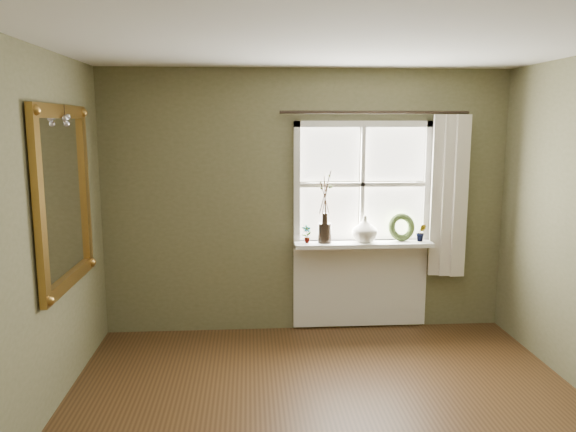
{
  "coord_description": "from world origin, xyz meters",
  "views": [
    {
      "loc": [
        -0.57,
        -3.23,
        2.08
      ],
      "look_at": [
        -0.23,
        1.55,
        1.28
      ],
      "focal_mm": 35.0,
      "sensor_mm": 36.0,
      "label": 1
    }
  ],
  "objects_px": {
    "wreath": "(401,230)",
    "cream_vase": "(365,229)",
    "dark_jug": "(325,233)",
    "gilt_mirror": "(64,197)"
  },
  "relations": [
    {
      "from": "dark_jug",
      "to": "cream_vase",
      "type": "xyz_separation_m",
      "value": [
        0.4,
        0.0,
        0.03
      ]
    },
    {
      "from": "cream_vase",
      "to": "wreath",
      "type": "distance_m",
      "value": 0.38
    },
    {
      "from": "cream_vase",
      "to": "dark_jug",
      "type": "bearing_deg",
      "value": 180.0
    },
    {
      "from": "dark_jug",
      "to": "wreath",
      "type": "bearing_deg",
      "value": 2.96
    },
    {
      "from": "cream_vase",
      "to": "wreath",
      "type": "height_order",
      "value": "cream_vase"
    },
    {
      "from": "dark_jug",
      "to": "gilt_mirror",
      "type": "distance_m",
      "value": 2.42
    },
    {
      "from": "wreath",
      "to": "cream_vase",
      "type": "bearing_deg",
      "value": 175.27
    },
    {
      "from": "wreath",
      "to": "gilt_mirror",
      "type": "distance_m",
      "value": 3.14
    },
    {
      "from": "wreath",
      "to": "gilt_mirror",
      "type": "height_order",
      "value": "gilt_mirror"
    },
    {
      "from": "wreath",
      "to": "gilt_mirror",
      "type": "relative_size",
      "value": 0.2
    }
  ]
}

